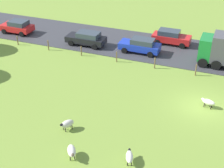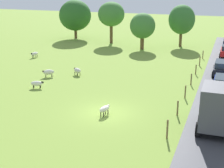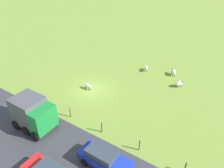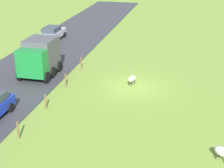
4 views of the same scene
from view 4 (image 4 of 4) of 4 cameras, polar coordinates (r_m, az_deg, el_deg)
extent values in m
plane|color=olive|center=(28.14, 3.36, -0.48)|extent=(160.00, 160.00, 0.00)
cube|color=#38383D|center=(31.35, -15.10, 1.31)|extent=(8.00, 80.00, 0.06)
ellipsoid|color=silver|center=(28.45, 3.36, 0.88)|extent=(0.70, 1.14, 0.45)
ellipsoid|color=silver|center=(27.99, 2.93, 0.73)|extent=(0.24, 0.30, 0.20)
cylinder|color=#2D2823|center=(28.28, 3.32, 0.01)|extent=(0.07, 0.07, 0.33)
cylinder|color=#2D2823|center=(28.38, 2.87, 0.10)|extent=(0.07, 0.07, 0.33)
cylinder|color=#2D2823|center=(28.77, 3.82, 0.41)|extent=(0.07, 0.07, 0.33)
cylinder|color=#2D2823|center=(28.87, 3.38, 0.50)|extent=(0.07, 0.07, 0.33)
ellipsoid|color=beige|center=(19.90, 18.08, -10.74)|extent=(1.16, 1.02, 0.56)
cylinder|color=#2D2823|center=(20.31, 17.47, -11.13)|extent=(0.07, 0.07, 0.30)
cylinder|color=#2D2823|center=(20.08, 17.03, -11.50)|extent=(0.07, 0.07, 0.30)
cylinder|color=brown|center=(31.59, -5.18, 3.39)|extent=(0.12, 0.12, 1.29)
cylinder|color=brown|center=(28.08, -7.77, 0.57)|extent=(0.12, 0.12, 1.16)
cylinder|color=brown|center=(24.69, -11.08, -2.92)|extent=(0.12, 0.12, 1.16)
cylinder|color=brown|center=(21.54, -15.44, -7.45)|extent=(0.12, 0.12, 1.15)
cube|color=#197F33|center=(29.19, -13.23, 3.37)|extent=(2.44, 1.20, 2.30)
cube|color=#4C4C51|center=(30.80, -11.68, 4.98)|extent=(2.44, 2.75, 2.75)
cylinder|color=black|center=(29.08, -10.88, 1.08)|extent=(0.30, 0.96, 0.96)
cylinder|color=black|center=(30.13, -15.12, 1.46)|extent=(0.30, 0.96, 0.96)
cylinder|color=black|center=(30.17, -9.90, 1.96)|extent=(0.30, 0.96, 0.96)
cylinder|color=black|center=(31.19, -14.03, 2.31)|extent=(0.30, 0.96, 0.96)
cylinder|color=black|center=(31.47, -8.84, 2.93)|extent=(0.30, 0.96, 0.96)
cylinder|color=black|center=(32.45, -12.85, 3.23)|extent=(0.30, 0.96, 0.96)
cube|color=#B7B7BC|center=(41.97, -9.89, 8.24)|extent=(1.84, 4.26, 0.74)
cube|color=#333D47|center=(41.53, -10.12, 9.00)|extent=(1.62, 2.35, 0.56)
cylinder|color=black|center=(43.65, -10.27, 8.27)|extent=(0.22, 0.64, 0.64)
cylinder|color=black|center=(42.96, -7.99, 8.18)|extent=(0.22, 0.64, 0.64)
cylinder|color=black|center=(41.22, -11.78, 7.29)|extent=(0.22, 0.64, 0.64)
cylinder|color=black|center=(40.49, -9.40, 7.18)|extent=(0.22, 0.64, 0.64)
cylinder|color=black|center=(24.86, -16.58, -3.81)|extent=(0.22, 0.64, 0.64)
camera|label=1|loc=(33.53, 54.22, 21.59)|focal=53.71mm
camera|label=2|loc=(49.03, -1.89, 21.15)|focal=52.52mm
camera|label=3|loc=(24.98, -56.49, 23.17)|focal=35.46mm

